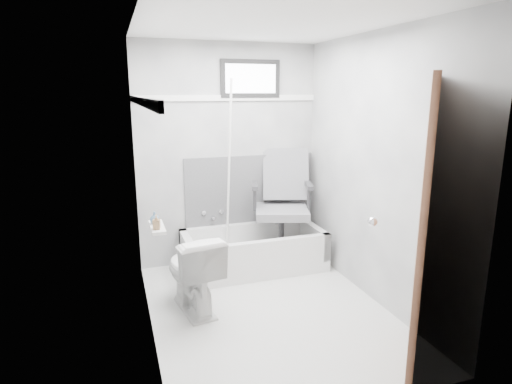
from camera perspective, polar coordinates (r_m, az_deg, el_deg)
name	(u,v)px	position (r m, az deg, el deg)	size (l,w,h in m)	color
floor	(269,311)	(3.92, 1.69, -15.54)	(2.60, 2.60, 0.00)	white
ceiling	(271,22)	(3.47, 1.98, 21.75)	(2.60, 2.60, 0.00)	silver
wall_back	(229,156)	(4.72, -3.69, 4.87)	(2.00, 0.02, 2.40)	slate
wall_front	(354,222)	(2.36, 12.88, -3.98)	(2.00, 0.02, 2.40)	slate
wall_left	(144,186)	(3.30, -14.70, 0.79)	(0.02, 2.60, 2.40)	slate
wall_right	(375,171)	(3.96, 15.55, 2.78)	(0.02, 2.60, 2.40)	slate
bathtub	(254,250)	(4.68, -0.32, -7.75)	(1.50, 0.70, 0.42)	silver
office_chair	(282,204)	(4.65, 3.45, -1.60)	(0.66, 0.66, 1.15)	slate
toilet	(193,272)	(3.83, -8.46, -10.52)	(0.40, 0.71, 0.70)	white
door	(488,237)	(3.05, 28.51, -5.32)	(0.78, 0.78, 2.00)	#542F1F
window	(250,79)	(4.73, -0.76, 14.87)	(0.66, 0.04, 0.40)	black
backerboard	(251,190)	(4.86, -0.74, 0.33)	(1.50, 0.02, 0.78)	#4C4C4F
trim_back	(228,98)	(4.66, -3.76, 12.41)	(2.00, 0.02, 0.06)	white
trim_left	(141,101)	(3.23, -15.12, 11.63)	(0.02, 2.60, 0.06)	white
pole	(229,173)	(4.50, -3.64, 2.52)	(0.02, 0.02, 1.95)	white
shelf	(157,227)	(3.28, -13.05, -4.60)	(0.10, 0.32, 0.03)	silver
soap_bottle_a	(156,222)	(3.18, -13.14, -3.92)	(0.05, 0.05, 0.11)	#94704A
soap_bottle_b	(155,218)	(3.32, -13.38, -3.33)	(0.07, 0.07, 0.09)	#486784
faucet	(213,215)	(4.79, -5.79, -3.02)	(0.26, 0.10, 0.16)	silver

